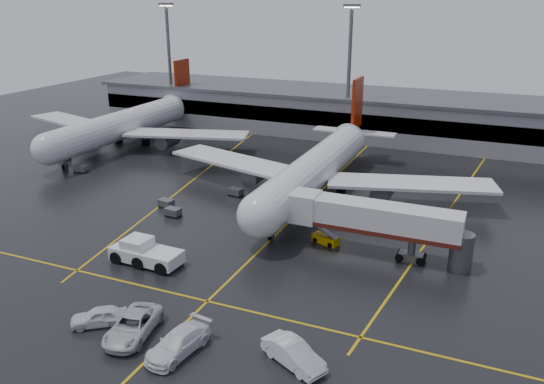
% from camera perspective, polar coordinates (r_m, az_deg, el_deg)
% --- Properties ---
extents(ground, '(220.00, 220.00, 0.00)m').
position_cam_1_polar(ground, '(70.70, 2.13, -2.76)').
color(ground, black).
rests_on(ground, ground).
extents(apron_line_centre, '(0.25, 90.00, 0.02)m').
position_cam_1_polar(apron_line_centre, '(70.70, 2.13, -2.76)').
color(apron_line_centre, gold).
rests_on(apron_line_centre, ground).
extents(apron_line_stop, '(60.00, 0.25, 0.02)m').
position_cam_1_polar(apron_line_stop, '(52.89, -6.69, -11.15)').
color(apron_line_stop, gold).
rests_on(apron_line_stop, ground).
extents(apron_line_left, '(9.99, 69.35, 0.02)m').
position_cam_1_polar(apron_line_left, '(87.47, -7.77, 1.55)').
color(apron_line_left, gold).
rests_on(apron_line_left, ground).
extents(apron_line_right, '(7.57, 69.64, 0.02)m').
position_cam_1_polar(apron_line_right, '(76.19, 17.67, -2.03)').
color(apron_line_right, gold).
rests_on(apron_line_right, ground).
extents(terminal, '(122.00, 19.00, 8.60)m').
position_cam_1_polar(terminal, '(113.72, 11.01, 7.85)').
color(terminal, gray).
rests_on(terminal, ground).
extents(light_mast_left, '(3.00, 1.20, 25.45)m').
position_cam_1_polar(light_mast_left, '(124.26, -10.59, 13.61)').
color(light_mast_left, '#595B60').
rests_on(light_mast_left, ground).
extents(light_mast_mid, '(3.00, 1.20, 25.45)m').
position_cam_1_polar(light_mast_mid, '(107.59, 7.99, 12.84)').
color(light_mast_mid, '#595B60').
rests_on(light_mast_mid, ground).
extents(main_airliner, '(48.80, 45.60, 14.10)m').
position_cam_1_polar(main_airliner, '(77.89, 4.75, 2.62)').
color(main_airliner, silver).
rests_on(main_airliner, ground).
extents(second_airliner, '(48.80, 45.60, 14.10)m').
position_cam_1_polar(second_airliner, '(107.84, -14.84, 6.85)').
color(second_airliner, silver).
rests_on(second_airliner, ground).
extents(jet_bridge, '(19.90, 3.40, 6.05)m').
position_cam_1_polar(jet_bridge, '(60.77, 10.61, -2.97)').
color(jet_bridge, silver).
rests_on(jet_bridge, ground).
extents(pushback_tractor, '(7.94, 3.63, 2.80)m').
position_cam_1_polar(pushback_tractor, '(60.51, -13.01, -6.18)').
color(pushback_tractor, white).
rests_on(pushback_tractor, ground).
extents(belt_loader, '(3.39, 2.24, 1.99)m').
position_cam_1_polar(belt_loader, '(64.02, 5.59, -4.87)').
color(belt_loader, '#D3A600').
rests_on(belt_loader, ground).
extents(service_van_a, '(4.17, 7.07, 1.84)m').
position_cam_1_polar(service_van_a, '(48.86, -14.18, -13.25)').
color(service_van_a, silver).
rests_on(service_van_a, ground).
extents(service_van_b, '(3.50, 6.58, 1.82)m').
position_cam_1_polar(service_van_b, '(46.10, -9.67, -15.12)').
color(service_van_b, white).
rests_on(service_van_b, ground).
extents(service_van_c, '(5.97, 4.30, 1.87)m').
position_cam_1_polar(service_van_c, '(44.33, 2.23, -16.35)').
color(service_van_c, silver).
rests_on(service_van_c, ground).
extents(service_van_d, '(5.02, 4.36, 1.63)m').
position_cam_1_polar(service_van_d, '(51.10, -17.44, -12.15)').
color(service_van_d, white).
rests_on(service_van_d, ground).
extents(baggage_cart_a, '(2.10, 1.46, 1.12)m').
position_cam_1_polar(baggage_cart_a, '(72.33, -10.20, -2.01)').
color(baggage_cart_a, '#595B60').
rests_on(baggage_cart_a, ground).
extents(baggage_cart_b, '(2.19, 1.62, 1.12)m').
position_cam_1_polar(baggage_cart_b, '(75.49, -10.89, -1.12)').
color(baggage_cart_b, '#595B60').
rests_on(baggage_cart_b, ground).
extents(baggage_cart_c, '(2.19, 1.62, 1.12)m').
position_cam_1_polar(baggage_cart_c, '(78.59, -3.79, 0.05)').
color(baggage_cart_c, '#595B60').
rests_on(baggage_cart_c, ground).
extents(baggage_cart_d, '(2.05, 1.38, 1.12)m').
position_cam_1_polar(baggage_cart_d, '(102.33, -20.71, 3.48)').
color(baggage_cart_d, '#595B60').
rests_on(baggage_cart_d, ground).
extents(baggage_cart_e, '(2.17, 1.57, 1.12)m').
position_cam_1_polar(baggage_cart_e, '(94.13, -19.18, 2.31)').
color(baggage_cart_e, '#595B60').
rests_on(baggage_cart_e, ground).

